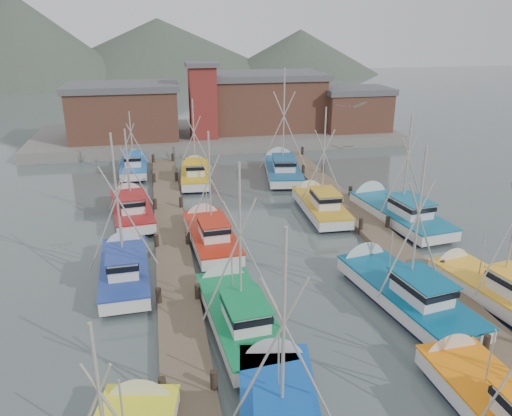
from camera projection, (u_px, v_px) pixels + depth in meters
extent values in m
plane|color=#465453|center=(297.00, 276.00, 29.25)|extent=(260.00, 260.00, 0.00)
cube|color=brown|center=(173.00, 254.00, 31.54)|extent=(2.20, 46.00, 0.40)
cylinder|color=black|center=(163.00, 394.00, 19.34)|extent=(0.30, 0.30, 1.50)
cylinder|color=black|center=(159.00, 301.00, 25.76)|extent=(0.30, 0.30, 1.50)
cylinder|color=black|center=(157.00, 245.00, 32.19)|extent=(0.30, 0.30, 1.50)
cylinder|color=black|center=(155.00, 208.00, 38.61)|extent=(0.30, 0.30, 1.50)
cylinder|color=black|center=(154.00, 182.00, 45.03)|extent=(0.30, 0.30, 1.50)
cylinder|color=black|center=(153.00, 162.00, 51.46)|extent=(0.30, 0.30, 1.50)
cylinder|color=black|center=(214.00, 387.00, 19.71)|extent=(0.30, 0.30, 1.50)
cylinder|color=black|center=(198.00, 297.00, 26.14)|extent=(0.30, 0.30, 1.50)
cylinder|color=black|center=(188.00, 243.00, 32.56)|extent=(0.30, 0.30, 1.50)
cylinder|color=black|center=(181.00, 206.00, 38.98)|extent=(0.30, 0.30, 1.50)
cylinder|color=black|center=(177.00, 180.00, 45.41)|extent=(0.30, 0.30, 1.50)
cylinder|color=black|center=(173.00, 161.00, 51.83)|extent=(0.30, 0.30, 1.50)
cube|color=brown|center=(380.00, 236.00, 34.16)|extent=(2.20, 46.00, 0.40)
cylinder|color=black|center=(485.00, 350.00, 21.95)|extent=(0.30, 0.30, 1.50)
cylinder|color=black|center=(409.00, 275.00, 28.38)|extent=(0.30, 0.30, 1.50)
cylinder|color=black|center=(361.00, 229.00, 34.80)|extent=(0.30, 0.30, 1.50)
cylinder|color=black|center=(327.00, 196.00, 41.23)|extent=(0.30, 0.30, 1.50)
cylinder|color=black|center=(303.00, 173.00, 47.65)|extent=(0.30, 0.30, 1.50)
cylinder|color=black|center=(285.00, 155.00, 54.07)|extent=(0.30, 0.30, 1.50)
cylinder|color=black|center=(441.00, 272.00, 28.75)|extent=(0.30, 0.30, 1.50)
cylinder|color=black|center=(387.00, 226.00, 35.18)|extent=(0.30, 0.30, 1.50)
cylinder|color=black|center=(350.00, 195.00, 41.60)|extent=(0.30, 0.30, 1.50)
cylinder|color=black|center=(323.00, 172.00, 48.02)|extent=(0.30, 0.30, 1.50)
cylinder|color=black|center=(302.00, 154.00, 54.45)|extent=(0.30, 0.30, 1.50)
cube|color=slate|center=(217.00, 135.00, 62.99)|extent=(44.00, 16.00, 1.20)
cube|color=brown|center=(124.00, 114.00, 57.93)|extent=(12.00, 8.00, 5.50)
cube|color=#5A595E|center=(122.00, 87.00, 56.84)|extent=(12.72, 8.48, 0.70)
cube|color=brown|center=(263.00, 104.00, 62.82)|extent=(14.00, 9.00, 6.20)
cube|color=#5A595E|center=(263.00, 76.00, 61.61)|extent=(14.84, 9.54, 0.70)
cube|color=brown|center=(354.00, 111.00, 62.42)|extent=(8.00, 6.00, 4.50)
cube|color=#5A595E|center=(356.00, 90.00, 61.51)|extent=(8.48, 6.36, 0.70)
cube|color=maroon|center=(203.00, 103.00, 57.34)|extent=(3.00, 3.00, 8.00)
cube|color=#5A595E|center=(201.00, 65.00, 55.85)|extent=(3.60, 3.60, 0.50)
cone|color=#485345|center=(23.00, 80.00, 127.31)|extent=(110.00, 110.00, 42.00)
cone|color=#485345|center=(160.00, 72.00, 147.61)|extent=(140.00, 140.00, 30.00)
cone|color=#485345|center=(300.00, 73.00, 145.91)|extent=(90.00, 90.00, 24.00)
cone|color=silver|center=(273.00, 356.00, 21.36)|extent=(2.82, 1.54, 2.67)
cylinder|color=#A4A196|center=(284.00, 334.00, 15.73)|extent=(0.14, 0.14, 7.33)
cylinder|color=#A4A196|center=(266.00, 357.00, 16.02)|extent=(2.59, 0.54, 5.73)
cylinder|color=#A4A196|center=(300.00, 356.00, 16.05)|extent=(2.59, 0.54, 5.73)
cylinder|color=#A4A196|center=(278.00, 364.00, 18.19)|extent=(0.08, 0.08, 2.38)
cone|color=silver|center=(443.00, 352.00, 21.64)|extent=(2.64, 1.21, 2.59)
cylinder|color=#A4A196|center=(491.00, 356.00, 18.61)|extent=(0.07, 0.07, 2.31)
cone|color=silver|center=(145.00, 397.00, 19.04)|extent=(2.76, 1.61, 2.59)
cylinder|color=#A4A196|center=(101.00, 409.00, 13.83)|extent=(0.15, 0.15, 5.62)
cylinder|color=#A4A196|center=(122.00, 412.00, 15.95)|extent=(0.09, 0.09, 2.49)
cube|color=#0F1734|center=(240.00, 330.00, 24.06)|extent=(3.01, 7.54, 0.70)
cube|color=silver|center=(240.00, 318.00, 23.83)|extent=(3.42, 8.57, 0.80)
cube|color=#0B7E42|center=(240.00, 311.00, 23.70)|extent=(3.51, 8.66, 0.10)
cone|color=silver|center=(221.00, 280.00, 27.65)|extent=(2.70, 1.32, 2.62)
cube|color=silver|center=(246.00, 312.00, 22.60)|extent=(1.89, 2.64, 1.10)
cube|color=black|center=(245.00, 308.00, 22.52)|extent=(2.02, 2.90, 0.28)
cube|color=#0B7E42|center=(245.00, 301.00, 22.39)|extent=(2.15, 3.08, 0.07)
cylinder|color=#A4A196|center=(240.00, 242.00, 22.25)|extent=(0.13, 0.13, 7.36)
cylinder|color=#A4A196|center=(229.00, 261.00, 22.41)|extent=(2.62, 0.31, 5.75)
cylinder|color=#A4A196|center=(252.00, 258.00, 22.70)|extent=(2.62, 0.31, 5.75)
cylinder|color=#A4A196|center=(232.00, 274.00, 24.63)|extent=(0.07, 0.07, 2.34)
cube|color=#0F1734|center=(405.00, 305.00, 26.14)|extent=(3.88, 8.33, 0.70)
cube|color=silver|center=(406.00, 294.00, 25.91)|extent=(4.41, 9.46, 0.80)
cube|color=#055880|center=(407.00, 288.00, 25.78)|extent=(4.51, 9.57, 0.10)
cone|color=silver|center=(359.00, 260.00, 29.95)|extent=(2.99, 1.55, 2.84)
cube|color=silver|center=(422.00, 288.00, 24.62)|extent=(2.26, 2.99, 1.10)
cube|color=black|center=(423.00, 284.00, 24.54)|extent=(2.42, 3.28, 0.28)
cube|color=#055880|center=(423.00, 278.00, 24.42)|extent=(2.57, 3.48, 0.07)
cylinder|color=#A4A196|center=(418.00, 221.00, 24.29)|extent=(0.15, 0.15, 7.54)
cylinder|color=#A4A196|center=(406.00, 240.00, 24.41)|extent=(2.67, 0.53, 5.90)
cylinder|color=#A4A196|center=(425.00, 236.00, 24.80)|extent=(2.67, 0.53, 5.90)
cylinder|color=#A4A196|center=(391.00, 254.00, 26.78)|extent=(0.09, 0.09, 2.54)
cube|color=#0F1734|center=(126.00, 281.00, 28.56)|extent=(2.54, 6.97, 0.70)
cube|color=silver|center=(125.00, 271.00, 28.33)|extent=(2.88, 7.92, 0.80)
cube|color=navy|center=(124.00, 265.00, 28.20)|extent=(2.96, 8.01, 0.10)
cone|color=silver|center=(125.00, 246.00, 31.93)|extent=(2.49, 1.21, 2.44)
cube|color=silver|center=(123.00, 263.00, 27.14)|extent=(1.68, 2.41, 1.10)
cube|color=black|center=(123.00, 260.00, 27.06)|extent=(1.79, 2.65, 0.28)
cube|color=navy|center=(122.00, 254.00, 26.94)|extent=(1.90, 2.81, 0.07)
cylinder|color=#A4A196|center=(117.00, 203.00, 26.71)|extent=(0.12, 0.12, 7.60)
cylinder|color=#A4A196|center=(109.00, 219.00, 26.91)|extent=(2.71, 0.21, 5.94)
cylinder|color=#A4A196|center=(129.00, 217.00, 27.15)|extent=(2.71, 0.21, 5.94)
cylinder|color=#A4A196|center=(122.00, 236.00, 29.05)|extent=(0.07, 0.07, 2.35)
cube|color=#0F1734|center=(496.00, 304.00, 26.28)|extent=(3.52, 7.23, 0.70)
cube|color=silver|center=(498.00, 293.00, 26.05)|extent=(4.00, 8.22, 0.80)
cube|color=yellow|center=(500.00, 287.00, 25.92)|extent=(4.09, 8.31, 0.10)
cone|color=silver|center=(445.00, 264.00, 29.52)|extent=(2.65, 1.54, 2.49)
cylinder|color=#A4A196|center=(504.00, 238.00, 24.56)|extent=(2.69, 0.59, 5.97)
cylinder|color=#A4A196|center=(482.00, 254.00, 26.72)|extent=(0.08, 0.08, 2.31)
cube|color=#0F1734|center=(212.00, 245.00, 33.14)|extent=(2.76, 7.20, 0.70)
cube|color=silver|center=(211.00, 236.00, 32.91)|extent=(3.13, 8.19, 0.80)
cube|color=red|center=(211.00, 231.00, 32.78)|extent=(3.22, 8.27, 0.10)
cone|color=silver|center=(201.00, 217.00, 36.59)|extent=(2.58, 1.26, 2.51)
cube|color=silver|center=(214.00, 229.00, 31.71)|extent=(1.78, 2.51, 1.10)
cube|color=black|center=(214.00, 225.00, 31.63)|extent=(1.90, 2.76, 0.28)
cube|color=red|center=(213.00, 220.00, 31.50)|extent=(2.01, 2.93, 0.07)
cylinder|color=#A4A196|center=(210.00, 183.00, 31.46)|extent=(0.12, 0.12, 6.66)
cylinder|color=#A4A196|center=(202.00, 196.00, 31.61)|extent=(2.38, 0.24, 5.21)
cylinder|color=#A4A196|center=(218.00, 194.00, 31.86)|extent=(2.38, 0.24, 5.21)
cylinder|color=#A4A196|center=(207.00, 206.00, 33.66)|extent=(0.07, 0.07, 2.24)
cube|color=#0F1734|center=(320.00, 214.00, 38.49)|extent=(2.45, 7.01, 0.70)
cube|color=silver|center=(321.00, 206.00, 38.26)|extent=(2.79, 7.96, 0.80)
cube|color=gold|center=(321.00, 202.00, 38.13)|extent=(2.87, 8.04, 0.10)
cone|color=silver|center=(307.00, 192.00, 41.95)|extent=(2.50, 1.17, 2.47)
cube|color=silver|center=(325.00, 199.00, 37.05)|extent=(1.66, 2.41, 1.10)
cube|color=black|center=(325.00, 196.00, 36.97)|extent=(1.77, 2.65, 0.28)
cube|color=gold|center=(325.00, 191.00, 36.85)|extent=(1.87, 2.81, 0.07)
cylinder|color=#A4A196|center=(324.00, 156.00, 36.71)|extent=(0.11, 0.11, 7.22)
cylinder|color=#A4A196|center=(317.00, 168.00, 36.92)|extent=(2.57, 0.15, 5.64)
cylinder|color=#A4A196|center=(330.00, 167.00, 37.09)|extent=(2.57, 0.15, 5.64)
cylinder|color=#A4A196|center=(316.00, 181.00, 39.01)|extent=(0.07, 0.07, 2.20)
cube|color=#0F1734|center=(133.00, 218.00, 37.72)|extent=(3.08, 7.35, 0.70)
cube|color=silver|center=(132.00, 210.00, 37.50)|extent=(3.50, 8.35, 0.80)
cube|color=maroon|center=(131.00, 205.00, 37.36)|extent=(3.59, 8.44, 0.10)
cone|color=silver|center=(128.00, 195.00, 41.17)|extent=(2.64, 1.37, 2.53)
cube|color=silver|center=(132.00, 203.00, 36.29)|extent=(1.89, 2.60, 1.10)
cube|color=black|center=(132.00, 200.00, 36.21)|extent=(2.02, 2.85, 0.28)
cube|color=maroon|center=(131.00, 195.00, 36.09)|extent=(2.14, 3.02, 0.07)
cylinder|color=#A4A196|center=(128.00, 168.00, 36.19)|extent=(0.13, 0.13, 5.81)
cylinder|color=#A4A196|center=(121.00, 178.00, 36.27)|extent=(2.09, 0.32, 4.54)
cylinder|color=#A4A196|center=(137.00, 177.00, 36.59)|extent=(2.09, 0.32, 4.54)
cylinder|color=#A4A196|center=(129.00, 184.00, 38.24)|extent=(0.08, 0.08, 2.43)
cube|color=#0F1734|center=(399.00, 222.00, 36.96)|extent=(3.82, 8.57, 0.70)
cube|color=silver|center=(400.00, 214.00, 36.74)|extent=(4.34, 9.74, 0.80)
cube|color=#0E6385|center=(400.00, 209.00, 36.60)|extent=(4.44, 9.84, 0.10)
cone|color=silver|center=(366.00, 196.00, 40.95)|extent=(3.09, 1.49, 2.97)
cube|color=silver|center=(411.00, 207.00, 35.40)|extent=(2.28, 3.06, 1.10)
cube|color=black|center=(411.00, 204.00, 35.32)|extent=(2.44, 3.35, 0.28)
cube|color=#0E6385|center=(411.00, 199.00, 35.20)|extent=(2.59, 3.55, 0.07)
cylinder|color=#A4A196|center=(407.00, 164.00, 35.20)|extent=(0.15, 0.15, 6.98)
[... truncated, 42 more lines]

